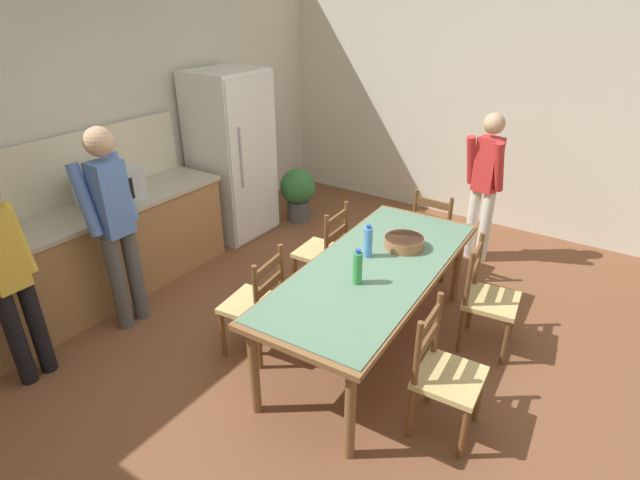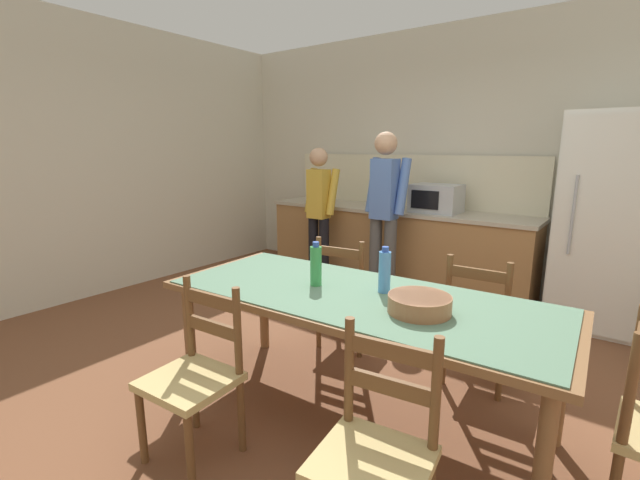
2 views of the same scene
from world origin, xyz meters
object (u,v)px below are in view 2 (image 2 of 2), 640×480
object	(u,v)px
refrigerator	(608,223)
microwave	(436,198)
chair_side_far_left	(346,294)
serving_bowl	(419,303)
person_at_sink	(319,209)
bottle_off_centre	(385,271)
person_at_counter	(384,207)
dining_table	(357,306)
chair_side_near_left	(195,376)
chair_side_far_right	(479,322)
bottle_near_centre	(316,265)
chair_side_near_right	(376,454)

from	to	relation	value
refrigerator	microwave	world-z (taller)	refrigerator
microwave	chair_side_far_left	bearing A→B (deg)	-91.23
serving_bowl	person_at_sink	size ratio (longest dim) A/B	0.20
bottle_off_centre	person_at_counter	distance (m)	2.04
dining_table	serving_bowl	xyz separation A→B (m)	(0.40, -0.05, 0.12)
chair_side_far_left	chair_side_near_left	world-z (taller)	same
chair_side_near_left	chair_side_far_right	size ratio (longest dim) A/B	1.00
refrigerator	bottle_off_centre	bearing A→B (deg)	-112.38
microwave	chair_side_near_left	distance (m)	3.27
microwave	chair_side_far_left	xyz separation A→B (m)	(-0.04, -1.70, -0.60)
bottle_near_centre	dining_table	bearing A→B (deg)	2.47
bottle_near_centre	person_at_sink	bearing A→B (deg)	126.07
refrigerator	chair_side_far_left	distance (m)	2.37
microwave	chair_side_far_left	size ratio (longest dim) A/B	0.55
microwave	dining_table	world-z (taller)	microwave
bottle_near_centre	chair_side_near_right	xyz separation A→B (m)	(0.83, -0.72, -0.44)
bottle_off_centre	chair_side_near_right	xyz separation A→B (m)	(0.43, -0.86, -0.44)
chair_side_near_right	person_at_counter	distance (m)	3.04
chair_side_far_left	chair_side_far_right	xyz separation A→B (m)	(1.02, 0.04, 0.00)
chair_side_far_left	microwave	bearing A→B (deg)	-98.70
microwave	chair_side_near_right	xyz separation A→B (m)	(1.05, -3.17, -0.60)
bottle_near_centre	chair_side_near_left	xyz separation A→B (m)	(-0.20, -0.77, -0.44)
dining_table	bottle_off_centre	distance (m)	0.25
bottle_near_centre	bottle_off_centre	world-z (taller)	same
chair_side_near_right	chair_side_far_right	world-z (taller)	same
bottle_near_centre	chair_side_far_right	xyz separation A→B (m)	(0.77, 0.79, -0.44)
chair_side_near_right	bottle_off_centre	bearing A→B (deg)	109.91
bottle_near_centre	bottle_off_centre	bearing A→B (deg)	18.71
bottle_near_centre	bottle_off_centre	distance (m)	0.42
bottle_near_centre	chair_side_far_left	world-z (taller)	bottle_near_centre
microwave	chair_side_near_left	world-z (taller)	microwave
chair_side_near_right	chair_side_far_left	xyz separation A→B (m)	(-1.08, 1.47, 0.00)
bottle_off_centre	person_at_counter	world-z (taller)	person_at_counter
chair_side_far_right	chair_side_near_right	bearing A→B (deg)	89.20
chair_side_far_left	refrigerator	bearing A→B (deg)	-140.94
person_at_counter	chair_side_far_right	bearing A→B (deg)	-130.56
bottle_off_centre	chair_side_far_right	xyz separation A→B (m)	(0.37, 0.66, -0.44)
dining_table	microwave	bearing A→B (deg)	101.71
bottle_off_centre	chair_side_far_right	size ratio (longest dim) A/B	0.30
chair_side_far_right	bottle_near_centre	bearing A→B (deg)	42.80
chair_side_far_left	person_at_sink	world-z (taller)	person_at_sink
person_at_sink	bottle_off_centre	bearing A→B (deg)	-135.05
microwave	bottle_off_centre	world-z (taller)	microwave
microwave	bottle_near_centre	bearing A→B (deg)	-84.85
chair_side_near_left	dining_table	bearing A→B (deg)	54.88
bottle_near_centre	person_at_counter	world-z (taller)	person_at_counter
refrigerator	bottle_near_centre	distance (m)	2.78
microwave	serving_bowl	size ratio (longest dim) A/B	1.56
chair_side_near_left	person_at_sink	xyz separation A→B (m)	(-1.22, 2.72, 0.45)
microwave	chair_side_far_right	xyz separation A→B (m)	(0.99, -1.66, -0.60)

